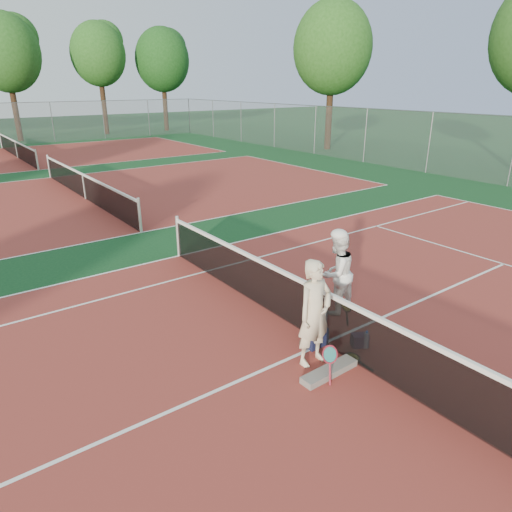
{
  "coord_description": "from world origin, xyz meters",
  "views": [
    {
      "loc": [
        -5.15,
        -4.93,
        4.34
      ],
      "look_at": [
        0.0,
        2.03,
        1.05
      ],
      "focal_mm": 32.0,
      "sensor_mm": 36.0,
      "label": 1
    }
  ],
  "objects_px": {
    "net_main": "(325,318)",
    "player_b": "(337,273)",
    "racket_red": "(329,363)",
    "water_bottle": "(366,340)",
    "racket_black_held": "(346,313)",
    "player_a": "(315,313)",
    "sports_bag_navy": "(315,337)",
    "sports_bag_purple": "(360,340)",
    "racket_spare": "(352,357)"
  },
  "relations": [
    {
      "from": "racket_spare",
      "to": "sports_bag_navy",
      "type": "relative_size",
      "value": 1.48
    },
    {
      "from": "sports_bag_navy",
      "to": "sports_bag_purple",
      "type": "height_order",
      "value": "sports_bag_navy"
    },
    {
      "from": "net_main",
      "to": "racket_red",
      "type": "height_order",
      "value": "net_main"
    },
    {
      "from": "racket_red",
      "to": "racket_spare",
      "type": "distance_m",
      "value": 0.81
    },
    {
      "from": "racket_red",
      "to": "water_bottle",
      "type": "bearing_deg",
      "value": -41.71
    },
    {
      "from": "racket_red",
      "to": "sports_bag_navy",
      "type": "bearing_deg",
      "value": 4.99
    },
    {
      "from": "racket_black_held",
      "to": "sports_bag_navy",
      "type": "height_order",
      "value": "racket_black_held"
    },
    {
      "from": "racket_red",
      "to": "player_a",
      "type": "bearing_deg",
      "value": 21.85
    },
    {
      "from": "net_main",
      "to": "player_b",
      "type": "height_order",
      "value": "player_b"
    },
    {
      "from": "net_main",
      "to": "player_b",
      "type": "distance_m",
      "value": 1.33
    },
    {
      "from": "racket_spare",
      "to": "sports_bag_purple",
      "type": "distance_m",
      "value": 0.43
    },
    {
      "from": "water_bottle",
      "to": "sports_bag_navy",
      "type": "bearing_deg",
      "value": 137.23
    },
    {
      "from": "player_b",
      "to": "water_bottle",
      "type": "relative_size",
      "value": 5.6
    },
    {
      "from": "player_a",
      "to": "sports_bag_purple",
      "type": "distance_m",
      "value": 1.28
    },
    {
      "from": "net_main",
      "to": "sports_bag_navy",
      "type": "relative_size",
      "value": 27.09
    },
    {
      "from": "player_a",
      "to": "player_b",
      "type": "distance_m",
      "value": 1.9
    },
    {
      "from": "racket_black_held",
      "to": "player_b",
      "type": "bearing_deg",
      "value": -127.94
    },
    {
      "from": "racket_red",
      "to": "racket_spare",
      "type": "relative_size",
      "value": 0.95
    },
    {
      "from": "net_main",
      "to": "player_a",
      "type": "distance_m",
      "value": 0.73
    },
    {
      "from": "sports_bag_purple",
      "to": "player_b",
      "type": "bearing_deg",
      "value": 63.59
    },
    {
      "from": "player_a",
      "to": "player_b",
      "type": "xyz_separation_m",
      "value": [
        1.58,
        1.05,
        -0.06
      ]
    },
    {
      "from": "player_b",
      "to": "player_a",
      "type": "bearing_deg",
      "value": 28.81
    },
    {
      "from": "player_b",
      "to": "racket_spare",
      "type": "xyz_separation_m",
      "value": [
        -0.97,
        -1.37,
        -0.82
      ]
    },
    {
      "from": "sports_bag_purple",
      "to": "sports_bag_navy",
      "type": "bearing_deg",
      "value": 141.27
    },
    {
      "from": "player_a",
      "to": "sports_bag_navy",
      "type": "height_order",
      "value": "player_a"
    },
    {
      "from": "net_main",
      "to": "player_a",
      "type": "relative_size",
      "value": 6.08
    },
    {
      "from": "net_main",
      "to": "racket_spare",
      "type": "height_order",
      "value": "net_main"
    },
    {
      "from": "player_a",
      "to": "sports_bag_navy",
      "type": "relative_size",
      "value": 4.45
    },
    {
      "from": "player_b",
      "to": "racket_black_held",
      "type": "height_order",
      "value": "player_b"
    },
    {
      "from": "racket_black_held",
      "to": "sports_bag_purple",
      "type": "xyz_separation_m",
      "value": [
        -0.28,
        -0.61,
        -0.18
      ]
    },
    {
      "from": "player_b",
      "to": "sports_bag_purple",
      "type": "height_order",
      "value": "player_b"
    },
    {
      "from": "racket_red",
      "to": "sports_bag_purple",
      "type": "distance_m",
      "value": 1.19
    },
    {
      "from": "water_bottle",
      "to": "racket_spare",
      "type": "bearing_deg",
      "value": -169.93
    },
    {
      "from": "player_a",
      "to": "net_main",
      "type": "bearing_deg",
      "value": 26.2
    },
    {
      "from": "racket_black_held",
      "to": "sports_bag_navy",
      "type": "relative_size",
      "value": 1.46
    },
    {
      "from": "player_a",
      "to": "sports_bag_navy",
      "type": "bearing_deg",
      "value": 40.58
    },
    {
      "from": "racket_black_held",
      "to": "sports_bag_purple",
      "type": "distance_m",
      "value": 0.69
    },
    {
      "from": "net_main",
      "to": "player_a",
      "type": "xyz_separation_m",
      "value": [
        -0.55,
        -0.28,
        0.39
      ]
    },
    {
      "from": "net_main",
      "to": "racket_red",
      "type": "xyz_separation_m",
      "value": [
        -0.67,
        -0.79,
        -0.22
      ]
    },
    {
      "from": "racket_red",
      "to": "net_main",
      "type": "bearing_deg",
      "value": -4.4
    },
    {
      "from": "player_a",
      "to": "racket_spare",
      "type": "bearing_deg",
      "value": -29.39
    },
    {
      "from": "water_bottle",
      "to": "racket_black_held",
      "type": "bearing_deg",
      "value": 71.56
    },
    {
      "from": "player_a",
      "to": "water_bottle",
      "type": "xyz_separation_m",
      "value": [
        1.03,
        -0.25,
        -0.75
      ]
    },
    {
      "from": "player_a",
      "to": "player_b",
      "type": "height_order",
      "value": "player_a"
    },
    {
      "from": "racket_red",
      "to": "racket_spare",
      "type": "bearing_deg",
      "value": -40.51
    },
    {
      "from": "racket_black_held",
      "to": "sports_bag_purple",
      "type": "relative_size",
      "value": 2.11
    },
    {
      "from": "player_a",
      "to": "sports_bag_purple",
      "type": "relative_size",
      "value": 6.45
    },
    {
      "from": "player_b",
      "to": "water_bottle",
      "type": "distance_m",
      "value": 1.57
    },
    {
      "from": "net_main",
      "to": "racket_spare",
      "type": "xyz_separation_m",
      "value": [
        0.07,
        -0.61,
        -0.49
      ]
    },
    {
      "from": "water_bottle",
      "to": "player_a",
      "type": "bearing_deg",
      "value": 166.22
    }
  ]
}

